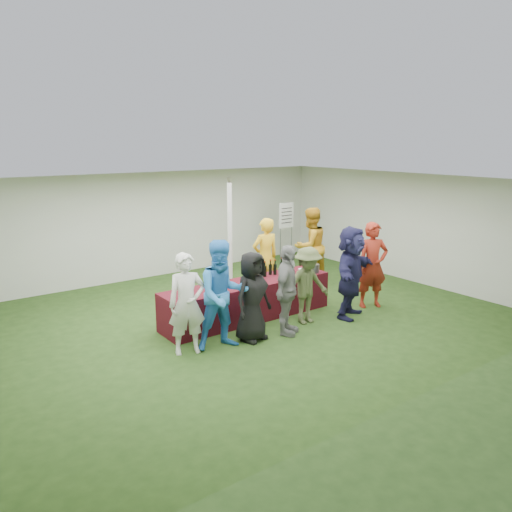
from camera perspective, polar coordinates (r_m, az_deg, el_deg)
ground at (r=10.05m, az=-1.53°, el=-7.13°), size 60.00×60.00×0.00m
tent at (r=10.91m, az=-3.00°, el=1.86°), size 10.00×10.00×10.00m
serving_table at (r=9.94m, az=-0.93°, el=-5.07°), size 3.60×0.80×0.75m
wine_bottles at (r=10.27m, az=1.45°, el=-1.59°), size 0.72×0.14×0.32m
wine_glasses at (r=9.34m, az=-2.47°, el=-3.16°), size 2.82×0.15×0.16m
water_bottle at (r=9.94m, az=-0.57°, el=-2.19°), size 0.07×0.07×0.23m
bar_towel at (r=10.80m, az=5.65°, el=-1.50°), size 0.25×0.18×0.03m
dump_bucket at (r=10.58m, az=6.61°, el=-1.40°), size 0.24×0.24×0.18m
wine_list_sign at (r=13.85m, az=3.48°, el=4.11°), size 0.50×0.03×1.80m
staff_pourer at (r=11.23m, az=1.07°, el=-0.16°), size 0.69×0.48×1.80m
staff_back at (r=12.25m, az=6.21°, el=1.12°), size 0.93×0.73×1.90m
customer_0 at (r=8.30m, az=-7.90°, el=-5.44°), size 0.71×0.56×1.71m
customer_1 at (r=8.41m, az=-3.79°, el=-4.46°), size 1.04×0.88×1.88m
customer_2 at (r=8.76m, az=-0.43°, el=-4.65°), size 0.88×0.68×1.61m
customer_3 at (r=9.02m, az=3.56°, el=-3.95°), size 1.03×0.89×1.66m
customer_4 at (r=9.63m, az=5.87°, el=-3.38°), size 1.00×0.61×1.51m
customer_5 at (r=10.06m, az=10.78°, el=-1.82°), size 1.78×1.25×1.85m
customer_6 at (r=10.78m, az=13.17°, el=-1.01°), size 0.78×0.67×1.82m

